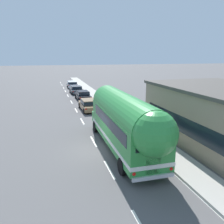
{
  "coord_description": "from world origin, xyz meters",
  "views": [
    {
      "loc": [
        -3.28,
        -15.28,
        6.7
      ],
      "look_at": [
        1.51,
        1.68,
        2.34
      ],
      "focal_mm": 36.97,
      "sensor_mm": 36.0,
      "label": 1
    }
  ],
  "objects_px": {
    "painted_bus": "(125,121)",
    "car_lead": "(89,104)",
    "car_third": "(76,89)",
    "car_fourth": "(72,84)",
    "car_second": "(83,95)"
  },
  "relations": [
    {
      "from": "car_second",
      "to": "car_third",
      "type": "height_order",
      "value": "same"
    },
    {
      "from": "car_third",
      "to": "car_fourth",
      "type": "bearing_deg",
      "value": 89.06
    },
    {
      "from": "car_third",
      "to": "car_fourth",
      "type": "xyz_separation_m",
      "value": [
        0.13,
        8.1,
        0.06
      ]
    },
    {
      "from": "car_lead",
      "to": "car_third",
      "type": "relative_size",
      "value": 1.12
    },
    {
      "from": "painted_bus",
      "to": "car_lead",
      "type": "relative_size",
      "value": 2.55
    },
    {
      "from": "car_third",
      "to": "car_fourth",
      "type": "distance_m",
      "value": 8.1
    },
    {
      "from": "car_second",
      "to": "car_fourth",
      "type": "relative_size",
      "value": 1.06
    },
    {
      "from": "painted_bus",
      "to": "car_lead",
      "type": "xyz_separation_m",
      "value": [
        -0.16,
        13.42,
        -1.55
      ]
    },
    {
      "from": "car_second",
      "to": "car_fourth",
      "type": "bearing_deg",
      "value": 90.44
    },
    {
      "from": "car_lead",
      "to": "painted_bus",
      "type": "bearing_deg",
      "value": -89.3
    },
    {
      "from": "car_fourth",
      "to": "car_third",
      "type": "bearing_deg",
      "value": -90.94
    },
    {
      "from": "painted_bus",
      "to": "car_fourth",
      "type": "relative_size",
      "value": 2.76
    },
    {
      "from": "car_second",
      "to": "car_fourth",
      "type": "height_order",
      "value": "same"
    },
    {
      "from": "car_third",
      "to": "painted_bus",
      "type": "bearing_deg",
      "value": -89.87
    },
    {
      "from": "car_lead",
      "to": "car_fourth",
      "type": "height_order",
      "value": "same"
    }
  ]
}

